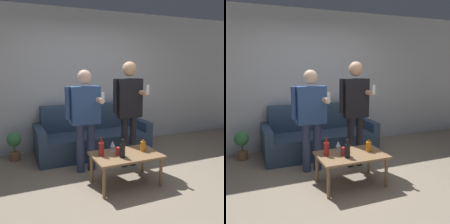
% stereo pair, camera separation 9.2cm
% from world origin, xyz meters
% --- Properties ---
extents(ground_plane, '(16.00, 16.00, 0.00)m').
position_xyz_m(ground_plane, '(0.00, 0.00, 0.00)').
color(ground_plane, gray).
extents(wall_back, '(8.00, 0.06, 2.70)m').
position_xyz_m(wall_back, '(0.00, 2.04, 1.35)').
color(wall_back, silver).
rests_on(wall_back, ground_plane).
extents(couch, '(2.07, 0.90, 0.89)m').
position_xyz_m(couch, '(-0.02, 1.57, 0.31)').
color(couch, '#334760').
rests_on(couch, ground_plane).
extents(coffee_table, '(0.93, 0.60, 0.44)m').
position_xyz_m(coffee_table, '(-0.00, 0.14, 0.39)').
color(coffee_table, '#8E6B47').
rests_on(coffee_table, ground_plane).
extents(bottle_orange, '(0.07, 0.07, 0.25)m').
position_xyz_m(bottle_orange, '(-0.34, 0.20, 0.54)').
color(bottle_orange, '#B21E1E').
rests_on(bottle_orange, coffee_table).
extents(bottle_green, '(0.07, 0.07, 0.19)m').
position_xyz_m(bottle_green, '(0.27, 0.14, 0.52)').
color(bottle_green, orange).
rests_on(bottle_green, coffee_table).
extents(bottle_dark, '(0.07, 0.07, 0.25)m').
position_xyz_m(bottle_dark, '(-0.10, 0.03, 0.54)').
color(bottle_dark, black).
rests_on(bottle_dark, coffee_table).
extents(wine_glass_near, '(0.07, 0.07, 0.18)m').
position_xyz_m(wine_glass_near, '(-0.31, 0.28, 0.56)').
color(wine_glass_near, silver).
rests_on(wine_glass_near, coffee_table).
extents(wine_glass_far, '(0.07, 0.07, 0.15)m').
position_xyz_m(wine_glass_far, '(-0.12, 0.31, 0.54)').
color(wine_glass_far, silver).
rests_on(wine_glass_far, coffee_table).
extents(cup_on_table, '(0.08, 0.08, 0.11)m').
position_xyz_m(cup_on_table, '(-0.11, 0.14, 0.50)').
color(cup_on_table, red).
rests_on(cup_on_table, coffee_table).
extents(person_standing_left, '(0.52, 0.42, 1.58)m').
position_xyz_m(person_standing_left, '(-0.38, 0.78, 0.92)').
color(person_standing_left, navy).
rests_on(person_standing_left, ground_plane).
extents(person_standing_right, '(0.47, 0.43, 1.70)m').
position_xyz_m(person_standing_right, '(0.33, 0.71, 1.01)').
color(person_standing_right, '#232328').
rests_on(person_standing_right, ground_plane).
extents(potted_plant, '(0.25, 0.25, 0.50)m').
position_xyz_m(potted_plant, '(-1.39, 1.69, 0.31)').
color(potted_plant, '#936042').
rests_on(potted_plant, ground_plane).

